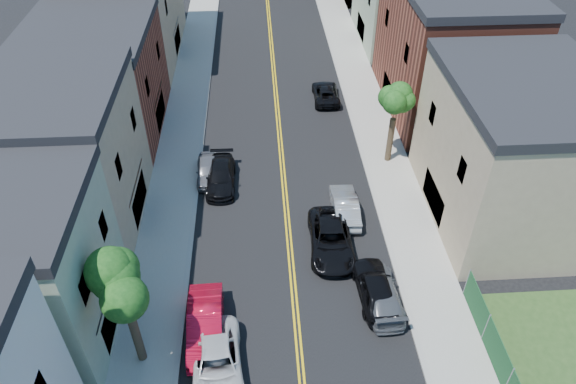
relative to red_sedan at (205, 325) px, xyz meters
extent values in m
cube|color=gray|center=(-3.13, 24.75, -0.76)|extent=(3.20, 100.00, 0.15)
cube|color=gray|center=(12.67, 24.75, -0.76)|extent=(3.20, 100.00, 0.15)
cube|color=gray|center=(-1.38, 24.75, -0.76)|extent=(0.30, 100.00, 0.15)
cube|color=gray|center=(10.92, 24.75, -0.76)|extent=(0.30, 100.00, 0.15)
cube|color=gray|center=(-9.23, 0.75, 3.41)|extent=(9.00, 8.00, 8.50)
cube|color=#998466|center=(-9.23, 9.75, 3.66)|extent=(9.00, 10.00, 9.00)
cube|color=brown|center=(-9.23, 20.75, 3.16)|extent=(9.00, 12.00, 8.00)
cube|color=#998466|center=(-9.23, 34.75, 3.91)|extent=(9.00, 16.00, 9.50)
cube|color=#998466|center=(18.77, 8.75, 3.66)|extent=(9.00, 12.00, 9.00)
cube|color=brown|center=(18.77, 22.75, 4.16)|extent=(9.00, 14.00, 10.00)
cylinder|color=#37261B|center=(-3.13, -1.25, 1.29)|extent=(0.44, 0.44, 3.96)
sphere|color=#103A10|center=(-3.13, -1.25, 5.61)|extent=(5.20, 5.20, 5.20)
sphere|color=#103A10|center=(-2.61, -1.64, 6.65)|extent=(3.90, 3.90, 3.90)
sphere|color=#103A10|center=(-3.65, -0.73, 5.09)|extent=(3.64, 3.64, 3.64)
cylinder|color=#37261B|center=(12.67, 14.75, 1.07)|extent=(0.44, 0.44, 3.52)
sphere|color=#103A10|center=(12.67, 14.75, 4.81)|extent=(4.40, 4.40, 4.40)
sphere|color=#103A10|center=(13.11, 14.42, 5.69)|extent=(3.30, 3.30, 3.30)
sphere|color=#103A10|center=(12.23, 15.19, 4.37)|extent=(3.08, 3.08, 3.08)
imported|color=red|center=(0.00, 0.00, 0.00)|extent=(1.95, 5.15, 1.68)
imported|color=silver|center=(0.68, -2.22, -0.10)|extent=(2.89, 5.51, 1.48)
imported|color=slate|center=(-0.63, 13.54, -0.17)|extent=(1.76, 4.00, 1.34)
imported|color=black|center=(0.34, 12.71, -0.13)|extent=(2.04, 4.93, 1.42)
imported|color=#53565A|center=(9.46, 1.66, -0.11)|extent=(2.26, 5.09, 1.45)
imported|color=black|center=(9.25, 1.89, -0.02)|extent=(2.17, 4.89, 1.64)
imported|color=#A0A3A7|center=(8.57, 8.95, -0.09)|extent=(1.64, 4.57, 1.50)
imported|color=black|center=(9.11, 24.23, -0.19)|extent=(2.19, 4.68, 1.29)
imported|color=black|center=(7.28, 5.90, -0.06)|extent=(2.80, 5.72, 1.57)
camera|label=1|loc=(3.21, -17.01, 22.69)|focal=33.12mm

